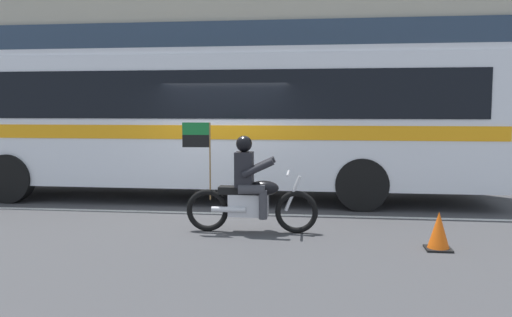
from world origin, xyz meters
name	(u,v)px	position (x,y,z in m)	size (l,w,h in m)	color
ground_plane	(225,208)	(0.00, 0.00, 0.00)	(60.00, 60.00, 0.00)	#3D3D3F
sidewalk_curb	(256,174)	(0.00, 5.10, 0.07)	(28.00, 3.80, 0.15)	#B7B2A8
lane_center_stripe	(220,213)	(0.00, -0.60, 0.00)	(26.60, 0.14, 0.01)	silver
transit_bus	(201,114)	(-0.75, 1.19, 1.88)	(12.62, 2.68, 3.22)	silver
motorcycle_with_rider	(250,191)	(0.79, -2.07, 0.67)	(2.20, 0.64, 1.78)	black
traffic_cone	(439,232)	(3.59, -2.83, 0.26)	(0.36, 0.36, 0.55)	#EA590F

